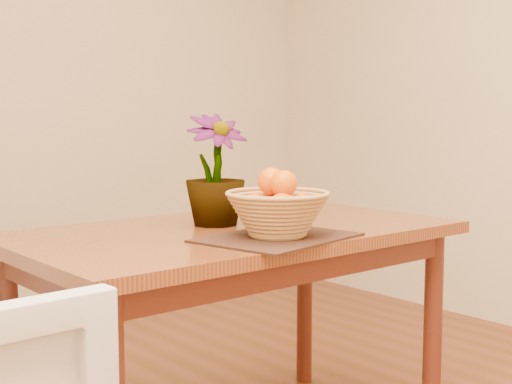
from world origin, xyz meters
TOP-DOWN VIEW (x-y plane):
  - wall_back at (0.00, 2.25)m, footprint 4.00×0.02m
  - table at (0.00, 0.30)m, footprint 1.40×0.80m
  - placemat at (-0.04, 0.05)m, footprint 0.49×0.40m
  - wicker_basket at (-0.04, 0.05)m, footprint 0.30×0.30m
  - orange_pile at (-0.04, 0.05)m, footprint 0.19×0.20m
  - potted_plant at (-0.02, 0.38)m, footprint 0.23×0.23m

SIDE VIEW (x-z plane):
  - table at x=0.00m, z-range 0.29..1.04m
  - placemat at x=-0.04m, z-range 0.75..0.76m
  - wicker_basket at x=-0.04m, z-range 0.76..0.88m
  - orange_pile at x=-0.04m, z-range 0.79..0.94m
  - potted_plant at x=-0.02m, z-range 0.75..1.11m
  - wall_back at x=0.00m, z-range 0.00..2.70m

